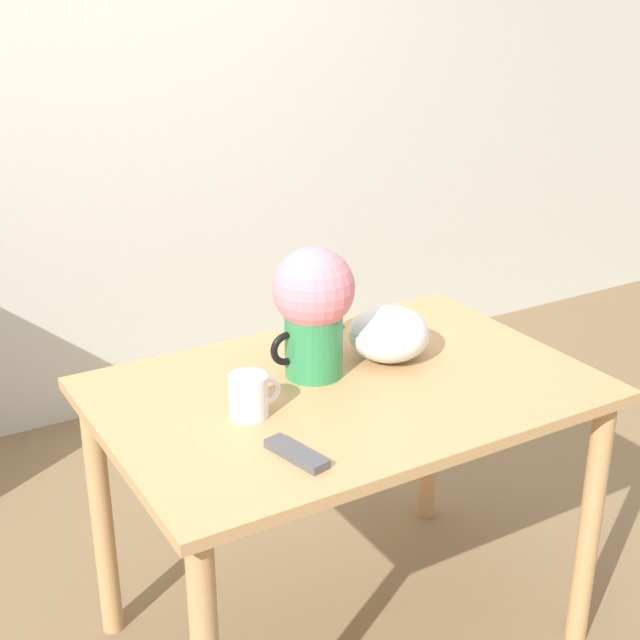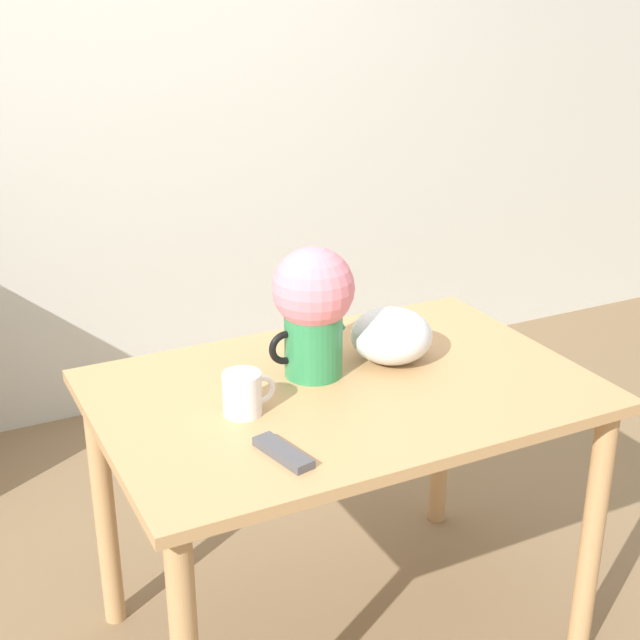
{
  "view_description": "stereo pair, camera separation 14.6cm",
  "coord_description": "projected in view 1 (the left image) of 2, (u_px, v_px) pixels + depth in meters",
  "views": [
    {
      "loc": [
        -0.97,
        -1.81,
        1.81
      ],
      "look_at": [
        0.11,
        0.03,
        0.95
      ],
      "focal_mm": 50.0,
      "sensor_mm": 36.0,
      "label": 1
    },
    {
      "loc": [
        -0.85,
        -1.88,
        1.81
      ],
      "look_at": [
        0.11,
        0.03,
        0.95
      ],
      "focal_mm": 50.0,
      "sensor_mm": 36.0,
      "label": 2
    }
  ],
  "objects": [
    {
      "name": "ground_plane",
      "position": [
        292.0,
        633.0,
        2.58
      ],
      "size": [
        12.0,
        12.0,
        0.0
      ],
      "primitive_type": "plane",
      "color": "#7F6647"
    },
    {
      "name": "coffee_mug",
      "position": [
        250.0,
        396.0,
        2.11
      ],
      "size": [
        0.13,
        0.09,
        0.11
      ],
      "color": "white",
      "rests_on": "table"
    },
    {
      "name": "remote_control",
      "position": [
        297.0,
        454.0,
        1.95
      ],
      "size": [
        0.08,
        0.17,
        0.02
      ],
      "color": "#4C4C51",
      "rests_on": "table"
    },
    {
      "name": "wall_back",
      "position": [
        81.0,
        105.0,
        3.4
      ],
      "size": [
        8.0,
        0.05,
        2.6
      ],
      "color": "silver",
      "rests_on": "ground_plane"
    },
    {
      "name": "white_bowl",
      "position": [
        389.0,
        334.0,
        2.41
      ],
      "size": [
        0.22,
        0.22,
        0.15
      ],
      "color": "silver",
      "rests_on": "table"
    },
    {
      "name": "table",
      "position": [
        345.0,
        426.0,
        2.33
      ],
      "size": [
        1.25,
        0.84,
        0.8
      ],
      "color": "tan",
      "rests_on": "ground_plane"
    },
    {
      "name": "flower_vase",
      "position": [
        313.0,
        305.0,
        2.27
      ],
      "size": [
        0.23,
        0.21,
        0.35
      ],
      "color": "#2D844C",
      "rests_on": "table"
    }
  ]
}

